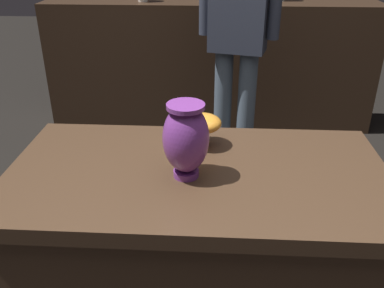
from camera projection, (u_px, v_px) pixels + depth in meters
The scene contains 5 objects.
display_plinth at pixel (197, 265), 1.48m from camera, with size 1.20×0.64×0.80m.
back_display_shelf at pixel (210, 65), 3.40m from camera, with size 2.60×0.40×0.99m.
vase_centerpiece at pixel (186, 138), 1.21m from camera, with size 0.14×0.14×0.23m.
vase_tall_behind at pixel (202, 124), 1.42m from camera, with size 0.13×0.13×0.11m.
visitor_center_back at pixel (239, 22), 2.37m from camera, with size 0.46×0.25×1.70m.
Camera 1 is at (0.05, -1.12, 1.47)m, focal length 38.89 mm.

